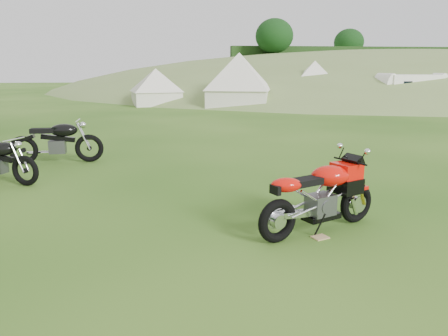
{
  "coord_description": "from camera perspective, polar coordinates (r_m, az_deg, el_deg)",
  "views": [
    {
      "loc": [
        -0.91,
        -5.6,
        2.33
      ],
      "look_at": [
        -0.09,
        0.4,
        0.9
      ],
      "focal_mm": 35.0,
      "sensor_mm": 36.0,
      "label": 1
    }
  ],
  "objects": [
    {
      "name": "plywood_board",
      "position": [
        6.26,
        12.44,
        -8.83
      ],
      "size": [
        0.26,
        0.24,
        0.02
      ],
      "primitive_type": "cube",
      "rotation": [
        0.0,
        0.0,
        0.35
      ],
      "color": "tan",
      "rests_on": "ground"
    },
    {
      "name": "vintage_moto_d",
      "position": [
        11.34,
        -21.09,
        3.37
      ],
      "size": [
        2.15,
        0.56,
        1.12
      ],
      "primitive_type": null,
      "rotation": [
        0.0,
        0.0,
        0.03
      ],
      "color": "black",
      "rests_on": "ground"
    },
    {
      "name": "tent_mid",
      "position": [
        25.22,
        1.98,
        11.19
      ],
      "size": [
        4.13,
        4.13,
        2.88
      ],
      "primitive_type": null,
      "rotation": [
        0.0,
        0.0,
        -0.29
      ],
      "color": "silver",
      "rests_on": "ground"
    },
    {
      "name": "tent_left",
      "position": [
        26.97,
        -8.87,
        10.61
      ],
      "size": [
        3.12,
        3.12,
        2.34
      ],
      "primitive_type": null,
      "rotation": [
        0.0,
        0.0,
        0.17
      ],
      "color": "silver",
      "rests_on": "ground"
    },
    {
      "name": "caravan",
      "position": [
        27.73,
        23.12,
        9.3
      ],
      "size": [
        4.12,
        2.09,
        1.87
      ],
      "primitive_type": null,
      "rotation": [
        0.0,
        0.0,
        0.08
      ],
      "color": "white",
      "rests_on": "ground"
    },
    {
      "name": "ground",
      "position": [
        6.14,
        1.36,
        -9.07
      ],
      "size": [
        120.0,
        120.0,
        0.0
      ],
      "primitive_type": "plane",
      "color": "#224D10",
      "rests_on": "ground"
    },
    {
      "name": "hedgerow",
      "position": [
        52.01,
        21.22,
        9.78
      ],
      "size": [
        36.0,
        1.2,
        8.6
      ],
      "primitive_type": null,
      "color": "#193311",
      "rests_on": "ground"
    },
    {
      "name": "tent_right",
      "position": [
        28.54,
        11.7,
        10.92
      ],
      "size": [
        3.67,
        3.67,
        2.63
      ],
      "primitive_type": null,
      "rotation": [
        0.0,
        0.0,
        -0.24
      ],
      "color": "white",
      "rests_on": "ground"
    },
    {
      "name": "sport_motorcycle",
      "position": [
        6.31,
        12.44,
        -2.98
      ],
      "size": [
        2.04,
        1.26,
        1.2
      ],
      "primitive_type": null,
      "rotation": [
        0.0,
        0.0,
        0.41
      ],
      "color": "red",
      "rests_on": "ground"
    },
    {
      "name": "hillside",
      "position": [
        52.01,
        21.22,
        9.78
      ],
      "size": [
        80.0,
        64.0,
        8.0
      ],
      "primitive_type": "ellipsoid",
      "color": "olive",
      "rests_on": "ground"
    }
  ]
}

